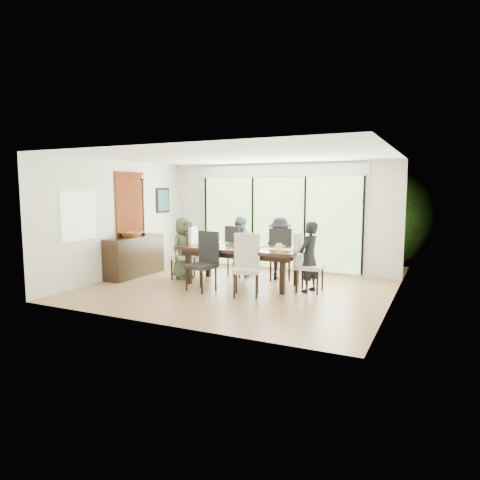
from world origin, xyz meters
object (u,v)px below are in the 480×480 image
at_px(person_right_end, 309,257).
at_px(bowl, 131,234).
at_px(chair_far_left, 240,250).
at_px(cup_c, 279,246).
at_px(cup_a, 217,242).
at_px(chair_right_end, 310,262).
at_px(vase, 245,244).
at_px(cup_b, 246,245).
at_px(person_far_left, 240,246).
at_px(laptop, 205,244).
at_px(sideboard, 135,256).
at_px(chair_left_end, 183,252).
at_px(chair_near_left, 201,261).
at_px(person_far_right, 280,249).
at_px(table_top, 242,248).
at_px(person_left_end, 184,248).
at_px(chair_near_right, 246,265).
at_px(chair_far_right, 280,253).

bearing_deg(person_right_end, bowl, -70.37).
height_order(chair_far_left, cup_c, chair_far_left).
bearing_deg(cup_a, chair_right_end, -3.90).
height_order(vase, cup_b, vase).
height_order(cup_a, bowl, bowl).
height_order(person_far_left, laptop, person_far_left).
bearing_deg(sideboard, chair_left_end, 12.59).
distance_m(chair_near_left, person_far_right, 2.00).
distance_m(person_far_right, vase, 0.94).
relative_size(laptop, cup_b, 3.30).
bearing_deg(person_right_end, person_far_right, -117.11).
xyz_separation_m(chair_near_left, person_far_left, (0.05, 1.70, 0.10)).
bearing_deg(table_top, bowl, -172.28).
xyz_separation_m(chair_left_end, person_left_end, (0.02, 0.00, 0.10)).
bearing_deg(sideboard, person_far_left, 26.12).
height_order(chair_near_right, person_left_end, person_left_end).
xyz_separation_m(table_top, person_right_end, (1.48, -0.00, -0.08)).
bearing_deg(cup_a, person_right_end, -3.94).
height_order(person_far_right, sideboard, person_far_right).
distance_m(chair_far_left, chair_near_right, 1.96).
height_order(chair_far_left, chair_near_left, same).
relative_size(chair_far_left, vase, 9.17).
distance_m(person_far_right, cup_c, 0.79).
relative_size(chair_far_left, cup_c, 8.87).
relative_size(person_right_end, laptop, 3.91).
height_order(chair_left_end, cup_a, chair_left_end).
distance_m(chair_right_end, vase, 1.48).
xyz_separation_m(chair_near_left, cup_b, (0.65, 0.77, 0.27)).
bearing_deg(chair_far_left, laptop, 91.42).
bearing_deg(cup_b, person_far_left, 122.83).
bearing_deg(person_left_end, cup_b, -81.69).
relative_size(person_far_right, cup_c, 10.40).
bearing_deg(person_far_left, sideboard, 31.88).
height_order(chair_far_right, vase, chair_far_right).
relative_size(person_far_right, vase, 10.75).
bearing_deg(bowl, chair_near_right, -9.05).
height_order(cup_c, sideboard, sideboard).
relative_size(person_right_end, cup_a, 10.40).
xyz_separation_m(vase, bowl, (-2.73, -0.41, 0.12)).
bearing_deg(chair_right_end, chair_near_right, 129.42).
distance_m(table_top, person_far_left, 0.95).
bearing_deg(person_far_right, chair_far_left, -5.72).
height_order(chair_far_right, person_right_end, person_right_end).
distance_m(vase, cup_c, 0.75).
bearing_deg(person_right_end, chair_near_left, -51.64).
bearing_deg(sideboard, bowl, -90.00).
bearing_deg(cup_c, chair_right_end, -8.13).
xyz_separation_m(chair_far_right, vase, (-0.50, -0.80, 0.28)).
relative_size(chair_near_right, vase, 9.17).
bearing_deg(chair_far_left, cup_b, 146.53).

